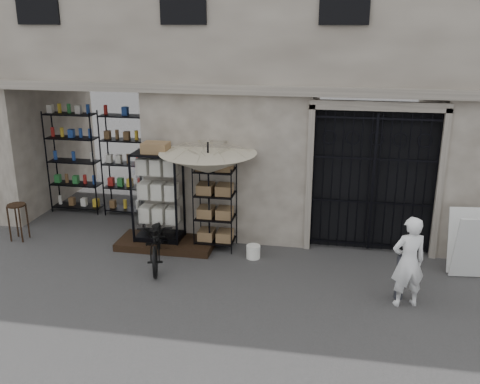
% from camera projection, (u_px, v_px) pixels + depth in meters
% --- Properties ---
extents(ground, '(80.00, 80.00, 0.00)m').
position_uv_depth(ground, '(270.00, 292.00, 9.36)').
color(ground, black).
rests_on(ground, ground).
extents(main_building, '(14.00, 4.00, 9.00)m').
position_uv_depth(main_building, '(297.00, 22.00, 11.71)').
color(main_building, '#AAA090').
rests_on(main_building, ground).
extents(shop_recess, '(3.00, 1.70, 3.00)m').
position_uv_depth(shop_recess, '(93.00, 158.00, 12.29)').
color(shop_recess, black).
rests_on(shop_recess, ground).
extents(shop_shelving, '(2.70, 0.50, 2.50)m').
position_uv_depth(shop_shelving, '(101.00, 163.00, 12.84)').
color(shop_shelving, black).
rests_on(shop_shelving, ground).
extents(iron_gate, '(2.50, 0.21, 3.00)m').
position_uv_depth(iron_gate, '(373.00, 179.00, 10.72)').
color(iron_gate, black).
rests_on(iron_gate, ground).
extents(step_platform, '(2.00, 0.90, 0.15)m').
position_uv_depth(step_platform, '(166.00, 243.00, 11.20)').
color(step_platform, black).
rests_on(step_platform, ground).
extents(display_cabinet, '(1.04, 0.79, 2.01)m').
position_uv_depth(display_cabinet, '(158.00, 201.00, 11.00)').
color(display_cabinet, black).
rests_on(display_cabinet, step_platform).
extents(wire_rack, '(0.92, 0.79, 1.79)m').
position_uv_depth(wire_rack, '(215.00, 208.00, 10.93)').
color(wire_rack, black).
rests_on(wire_rack, ground).
extents(market_umbrella, '(1.83, 1.86, 2.74)m').
position_uv_depth(market_umbrella, '(208.00, 158.00, 10.46)').
color(market_umbrella, black).
rests_on(market_umbrella, ground).
extents(white_bucket, '(0.30, 0.30, 0.27)m').
position_uv_depth(white_bucket, '(253.00, 252.00, 10.66)').
color(white_bucket, white).
rests_on(white_bucket, ground).
extents(bicycle, '(0.86, 1.08, 1.81)m').
position_uv_depth(bicycle, '(159.00, 263.00, 10.46)').
color(bicycle, black).
rests_on(bicycle, ground).
extents(wooden_stool, '(0.50, 0.50, 0.81)m').
position_uv_depth(wooden_stool, '(18.00, 221.00, 11.46)').
color(wooden_stool, black).
rests_on(wooden_stool, ground).
extents(steel_bollard, '(0.19, 0.19, 0.79)m').
position_uv_depth(steel_bollard, '(400.00, 277.00, 9.03)').
color(steel_bollard, '#4D505B').
rests_on(steel_bollard, ground).
extents(shopkeeper, '(1.03, 1.67, 0.37)m').
position_uv_depth(shopkeeper, '(404.00, 304.00, 8.95)').
color(shopkeeper, white).
rests_on(shopkeeper, ground).
extents(easel_sign, '(0.65, 0.73, 1.22)m').
position_uv_depth(easel_sign, '(467.00, 244.00, 9.76)').
color(easel_sign, silver).
rests_on(easel_sign, ground).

